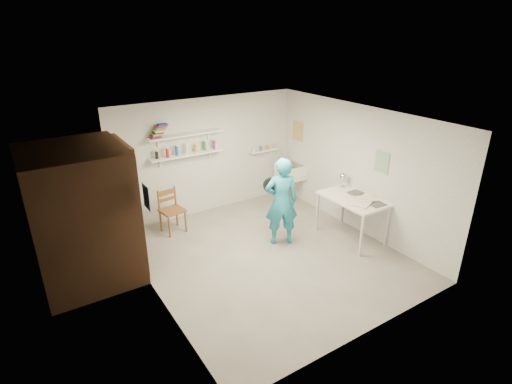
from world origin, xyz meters
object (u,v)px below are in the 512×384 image
work_table (351,218)px  wall_clock (271,185)px  wooden_chair (172,211)px  desk_lamp (343,176)px  man (281,202)px  belfast_sink (291,171)px

work_table → wall_clock: bearing=149.2°
wooden_chair → desk_lamp: bearing=-35.6°
man → work_table: (1.20, -0.56, -0.41)m
wooden_chair → belfast_sink: bearing=-8.0°
belfast_sink → wooden_chair: wooden_chair is taller
man → work_table: man is taller
belfast_sink → desk_lamp: bearing=-86.6°
wall_clock → desk_lamp: wall_clock is taller
belfast_sink → wooden_chair: (-2.80, 0.01, -0.26)m
wall_clock → man: bearing=-42.9°
wooden_chair → desk_lamp: (2.89, -1.53, 0.59)m
wall_clock → work_table: wall_clock is taller
man → desk_lamp: size_ratio=10.70×
wall_clock → wooden_chair: size_ratio=0.33×
man → work_table: size_ratio=1.34×
belfast_sink → wooden_chair: 2.81m
belfast_sink → desk_lamp: size_ratio=3.95×
man → desk_lamp: 1.41m
belfast_sink → work_table: belfast_sink is taller
wooden_chair → desk_lamp: 3.32m
wall_clock → work_table: (1.28, -0.76, -0.68)m
work_table → desk_lamp: desk_lamp is taller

